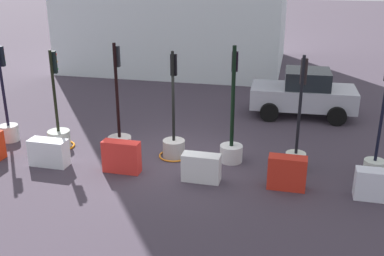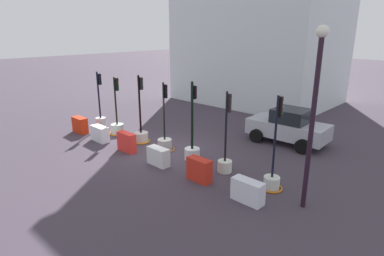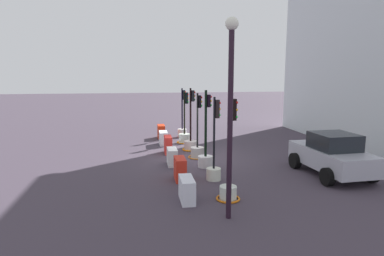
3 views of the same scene
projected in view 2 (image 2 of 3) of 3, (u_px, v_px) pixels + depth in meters
name	position (u px, v px, depth m)	size (l,w,h in m)	color
ground_plane	(161.00, 152.00, 15.18)	(120.00, 120.00, 0.00)	#3E3541
traffic_light_0	(101.00, 116.00, 18.92)	(0.60, 0.60, 3.23)	beige
traffic_light_1	(117.00, 126.00, 17.67)	(0.94, 0.94, 3.11)	#B0B9AD
traffic_light_2	(141.00, 133.00, 16.35)	(0.92, 0.92, 3.40)	beige
traffic_light_3	(165.00, 140.00, 15.27)	(0.92, 0.92, 3.22)	#B5B0AD
traffic_light_4	(192.00, 145.00, 14.12)	(0.67, 0.67, 3.44)	silver
traffic_light_5	(225.00, 157.00, 12.85)	(0.57, 0.57, 3.27)	silver
traffic_light_6	(272.00, 174.00, 11.48)	(0.80, 0.80, 3.41)	silver
construction_barrier_0	(80.00, 125.00, 17.88)	(1.03, 0.47, 0.86)	red
construction_barrier_1	(100.00, 134.00, 16.51)	(1.12, 0.49, 0.79)	silver
construction_barrier_2	(127.00, 142.00, 15.08)	(1.06, 0.38, 0.91)	red
construction_barrier_3	(158.00, 156.00, 13.58)	(1.04, 0.45, 0.76)	silver
construction_barrier_4	(199.00, 170.00, 12.13)	(0.99, 0.43, 0.89)	red
construction_barrier_5	(248.00, 191.00, 10.64)	(1.11, 0.46, 0.78)	silver
car_silver_hatchback	(288.00, 126.00, 16.11)	(3.93, 2.27, 1.77)	#A7A8B6
building_main_facade	(261.00, 4.00, 24.20)	(11.82, 8.67, 14.69)	silver
street_lamp_post	(314.00, 103.00, 9.48)	(0.36, 0.36, 5.62)	black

